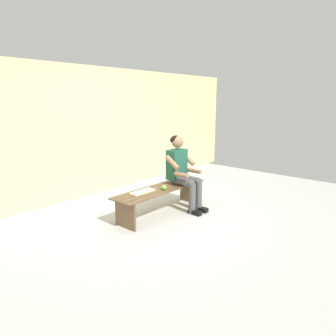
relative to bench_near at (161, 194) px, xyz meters
name	(u,v)px	position (x,y,z in m)	size (l,w,h in m)	color
ground_plane	(159,263)	(1.12, 1.00, -0.35)	(10.00, 7.00, 0.04)	#B2B2AD
brick_wall	(68,134)	(0.50, -1.83, 0.88)	(9.50, 0.24, 2.43)	#D1C684
bench_near	(161,194)	(0.00, 0.00, 0.00)	(1.76, 0.46, 0.43)	brown
person_seated	(182,170)	(-0.42, 0.10, 0.34)	(0.50, 0.69, 1.24)	#1E513D
apple	(164,187)	(0.05, 0.11, 0.14)	(0.08, 0.08, 0.08)	#72B738
book_open	(143,192)	(0.37, -0.04, 0.11)	(0.41, 0.16, 0.02)	white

